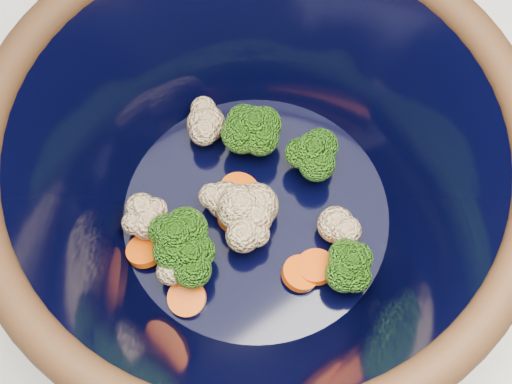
# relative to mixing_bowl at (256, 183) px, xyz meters

# --- Properties ---
(mixing_bowl) EXTENTS (0.44, 0.44, 0.16)m
(mixing_bowl) POSITION_rel_mixing_bowl_xyz_m (0.00, 0.00, 0.00)
(mixing_bowl) COLOR black
(mixing_bowl) RESTS_ON counter
(vegetable_pile) EXTENTS (0.17, 0.19, 0.05)m
(vegetable_pile) POSITION_rel_mixing_bowl_xyz_m (-0.01, 0.00, -0.03)
(vegetable_pile) COLOR #608442
(vegetable_pile) RESTS_ON mixing_bowl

